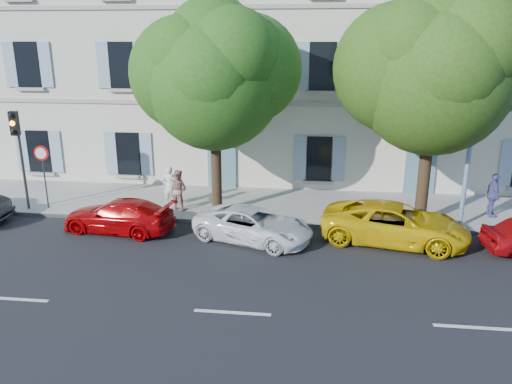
# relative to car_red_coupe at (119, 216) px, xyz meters

# --- Properties ---
(ground) EXTENTS (90.00, 90.00, 0.00)m
(ground) POSITION_rel_car_red_coupe_xyz_m (5.00, -1.13, -0.59)
(ground) COLOR black
(sidewalk) EXTENTS (36.00, 4.50, 0.15)m
(sidewalk) POSITION_rel_car_red_coupe_xyz_m (5.00, 3.32, -0.52)
(sidewalk) COLOR #A09E96
(sidewalk) RESTS_ON ground
(kerb) EXTENTS (36.00, 0.16, 0.16)m
(kerb) POSITION_rel_car_red_coupe_xyz_m (5.00, 1.15, -0.51)
(kerb) COLOR #9E998E
(kerb) RESTS_ON ground
(building) EXTENTS (28.00, 7.00, 12.00)m
(building) POSITION_rel_car_red_coupe_xyz_m (5.00, 9.07, 5.41)
(building) COLOR beige
(building) RESTS_ON ground
(car_red_coupe) EXTENTS (4.27, 2.20, 1.18)m
(car_red_coupe) POSITION_rel_car_red_coupe_xyz_m (0.00, 0.00, 0.00)
(car_red_coupe) COLOR #AA0407
(car_red_coupe) RESTS_ON ground
(car_white_coupe) EXTENTS (4.54, 3.18, 1.15)m
(car_white_coupe) POSITION_rel_car_red_coupe_xyz_m (4.96, -0.31, -0.02)
(car_white_coupe) COLOR white
(car_white_coupe) RESTS_ON ground
(car_yellow_supercar) EXTENTS (5.27, 3.20, 1.37)m
(car_yellow_supercar) POSITION_rel_car_red_coupe_xyz_m (9.79, 0.09, 0.09)
(car_yellow_supercar) COLOR #E1B609
(car_yellow_supercar) RESTS_ON ground
(tree_left) EXTENTS (5.05, 5.05, 7.83)m
(tree_left) POSITION_rel_car_red_coupe_xyz_m (3.22, 2.09, 4.60)
(tree_left) COLOR #3A2819
(tree_left) RESTS_ON sidewalk
(tree_right) EXTENTS (5.34, 5.34, 8.22)m
(tree_right) POSITION_rel_car_red_coupe_xyz_m (10.96, 1.77, 4.83)
(tree_right) COLOR #3A2819
(tree_right) RESTS_ON sidewalk
(traffic_light) EXTENTS (0.33, 0.45, 3.95)m
(traffic_light) POSITION_rel_car_red_coupe_xyz_m (-4.44, 1.48, 2.41)
(traffic_light) COLOR #383A3D
(traffic_light) RESTS_ON sidewalk
(road_sign) EXTENTS (0.60, 0.10, 2.58)m
(road_sign) POSITION_rel_car_red_coupe_xyz_m (-3.68, 1.73, 1.41)
(road_sign) COLOR #383A3D
(road_sign) RESTS_ON sidewalk
(street_lamp) EXTENTS (0.42, 1.78, 8.28)m
(street_lamp) POSITION_rel_car_red_coupe_xyz_m (12.36, 1.39, 4.25)
(street_lamp) COLOR #7293BF
(street_lamp) RESTS_ON sidewalk
(pedestrian_a) EXTENTS (0.62, 0.43, 1.64)m
(pedestrian_a) POSITION_rel_car_red_coupe_xyz_m (1.16, 2.66, 0.38)
(pedestrian_a) COLOR silver
(pedestrian_a) RESTS_ON sidewalk
(pedestrian_b) EXTENTS (0.95, 0.84, 1.63)m
(pedestrian_b) POSITION_rel_car_red_coupe_xyz_m (1.63, 2.23, 0.37)
(pedestrian_b) COLOR tan
(pedestrian_b) RESTS_ON sidewalk
(pedestrian_c) EXTENTS (0.47, 1.02, 1.70)m
(pedestrian_c) POSITION_rel_car_red_coupe_xyz_m (13.82, 2.79, 0.41)
(pedestrian_c) COLOR #525596
(pedestrian_c) RESTS_ON sidewalk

